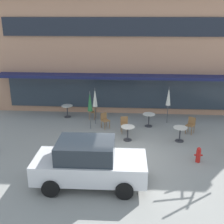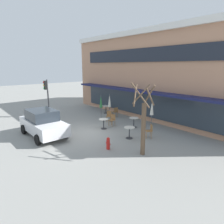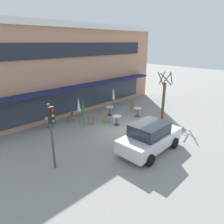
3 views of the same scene
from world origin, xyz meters
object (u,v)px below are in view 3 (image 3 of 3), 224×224
object	(u,v)px
fire_hydrant	(162,117)
cafe_table_streetside	(117,119)
cafe_table_mid_patio	(50,121)
patio_umbrella_cream_folded	(113,93)
patio_umbrella_green_folded	(79,104)
cafe_table_near_wall	(110,109)
cafe_chair_0	(133,106)
parked_sedan	(150,137)
patio_umbrella_corner_open	(83,107)
cafe_chair_1	(106,116)
cafe_chair_2	(90,118)
cafe_chair_3	(71,116)
cafe_table_by_tree	(138,111)
street_tree	(164,94)
traffic_light_pole	(52,127)

from	to	relation	value
fire_hydrant	cafe_table_streetside	bearing A→B (deg)	146.57
cafe_table_mid_patio	patio_umbrella_cream_folded	world-z (taller)	patio_umbrella_cream_folded
cafe_table_mid_patio	patio_umbrella_green_folded	distance (m)	2.46
cafe_table_near_wall	cafe_chair_0	bearing A→B (deg)	-20.00
patio_umbrella_green_folded	cafe_chair_0	size ratio (longest dim) A/B	2.47
cafe_table_streetside	parked_sedan	bearing A→B (deg)	-109.31
patio_umbrella_corner_open	fire_hydrant	size ratio (longest dim) A/B	3.12
cafe_chair_1	fire_hydrant	world-z (taller)	cafe_chair_1
cafe_chair_2	cafe_chair_3	bearing A→B (deg)	120.01
cafe_chair_3	parked_sedan	distance (m)	7.02
cafe_chair_0	fire_hydrant	bearing A→B (deg)	-95.19
cafe_chair_0	fire_hydrant	world-z (taller)	cafe_chair_0
cafe_table_by_tree	fire_hydrant	size ratio (longest dim) A/B	1.08
cafe_table_near_wall	cafe_chair_2	xyz separation A→B (m)	(-2.51, -0.40, 0.01)
cafe_table_by_tree	parked_sedan	size ratio (longest dim) A/B	0.18
cafe_table_streetside	street_tree	xyz separation A→B (m)	(4.80, -1.08, 1.24)
patio_umbrella_corner_open	cafe_chair_3	size ratio (longest dim) A/B	2.47
cafe_table_by_tree	cafe_chair_1	bearing A→B (deg)	161.48
cafe_table_mid_patio	parked_sedan	bearing A→B (deg)	-71.32
cafe_table_streetside	patio_umbrella_cream_folded	distance (m)	3.70
patio_umbrella_green_folded	fire_hydrant	world-z (taller)	patio_umbrella_green_folded
cafe_table_mid_patio	cafe_chair_3	distance (m)	1.72
cafe_table_mid_patio	street_tree	xyz separation A→B (m)	(8.64, -4.30, 1.24)
patio_umbrella_cream_folded	cafe_chair_0	bearing A→B (deg)	-53.61
cafe_chair_1	street_tree	size ratio (longest dim) A/B	0.23
patio_umbrella_green_folded	cafe_chair_1	size ratio (longest dim) A/B	2.47
patio_umbrella_green_folded	street_tree	bearing A→B (deg)	-25.56
cafe_table_near_wall	patio_umbrella_corner_open	size ratio (longest dim) A/B	0.35
cafe_table_mid_patio	patio_umbrella_corner_open	world-z (taller)	patio_umbrella_corner_open
cafe_table_near_wall	parked_sedan	xyz separation A→B (m)	(-2.59, -5.98, 0.36)
cafe_chair_0	fire_hydrant	xyz separation A→B (m)	(-0.29, -3.24, -0.17)
cafe_table_streetside	fire_hydrant	size ratio (longest dim) A/B	1.08
cafe_table_near_wall	street_tree	size ratio (longest dim) A/B	0.20
cafe_table_streetside	patio_umbrella_corner_open	xyz separation A→B (m)	(-2.11, 1.34, 1.11)
patio_umbrella_cream_folded	parked_sedan	bearing A→B (deg)	-119.20
cafe_table_near_wall	cafe_chair_1	xyz separation A→B (m)	(-1.38, -0.97, 0.01)
patio_umbrella_green_folded	street_tree	world-z (taller)	street_tree
cafe_table_mid_patio	street_tree	size ratio (longest dim) A/B	0.20
cafe_table_streetside	street_tree	distance (m)	5.07
patio_umbrella_corner_open	parked_sedan	size ratio (longest dim) A/B	0.52
cafe_table_streetside	patio_umbrella_cream_folded	xyz separation A→B (m)	(2.32, 2.66, 1.11)
cafe_table_near_wall	cafe_chair_2	distance (m)	2.55
cafe_table_streetside	cafe_table_mid_patio	distance (m)	5.01
cafe_chair_0	cafe_chair_1	size ratio (longest dim) A/B	1.00
cafe_table_near_wall	parked_sedan	world-z (taller)	parked_sedan
street_tree	cafe_table_near_wall	bearing A→B (deg)	139.65
cafe_table_streetside	fire_hydrant	world-z (taller)	cafe_table_streetside
cafe_chair_2	street_tree	bearing A→B (deg)	-23.50
patio_umbrella_corner_open	fire_hydrant	bearing A→B (deg)	-33.04
traffic_light_pole	patio_umbrella_corner_open	bearing A→B (deg)	36.60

